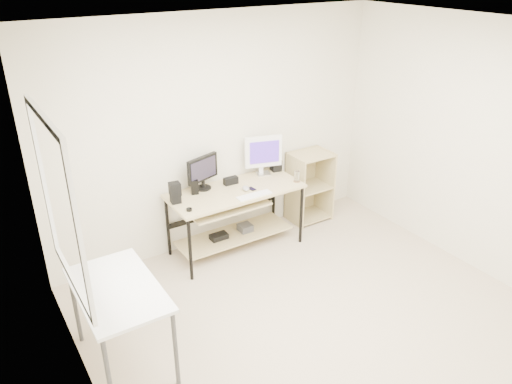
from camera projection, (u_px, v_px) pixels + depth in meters
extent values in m
cube|color=#C5B297|center=(328.00, 330.00, 4.55)|extent=(4.00, 4.00, 0.01)
cube|color=white|center=(352.00, 33.00, 3.43)|extent=(4.00, 4.00, 0.01)
cube|color=silver|center=(219.00, 134.00, 5.52)|extent=(4.00, 0.01, 2.60)
cube|color=silver|center=(86.00, 281.00, 3.03)|extent=(0.01, 4.00, 2.60)
cube|color=silver|center=(492.00, 154.00, 4.96)|extent=(0.01, 4.00, 2.60)
cube|color=white|center=(59.00, 206.00, 3.38)|extent=(0.01, 1.00, 1.20)
cube|color=#C8B67F|center=(235.00, 191.00, 5.50)|extent=(1.50, 0.65, 0.03)
cube|color=#C8B67F|center=(226.00, 205.00, 5.44)|extent=(0.90, 0.49, 0.02)
cube|color=#C8B67F|center=(234.00, 235.00, 5.79)|extent=(1.35, 0.46, 0.02)
cube|color=black|center=(222.00, 205.00, 5.40)|extent=(0.33, 0.22, 0.01)
cylinder|color=black|center=(244.00, 201.00, 5.49)|extent=(0.14, 0.01, 0.01)
cube|color=#404042|center=(245.00, 228.00, 5.84)|extent=(0.15, 0.15, 0.08)
cube|color=black|center=(219.00, 236.00, 5.67)|extent=(0.20, 0.12, 0.06)
cylinder|color=black|center=(190.00, 250.00, 5.10)|extent=(0.04, 0.04, 0.72)
cylinder|color=black|center=(168.00, 227.00, 5.53)|extent=(0.04, 0.04, 0.72)
cylinder|color=black|center=(301.00, 215.00, 5.78)|extent=(0.04, 0.04, 0.72)
cylinder|color=black|center=(274.00, 197.00, 6.22)|extent=(0.04, 0.04, 0.72)
cube|color=white|center=(117.00, 289.00, 3.88)|extent=(0.60, 1.00, 0.03)
cylinder|color=#404042|center=(109.00, 377.00, 3.57)|extent=(0.04, 0.04, 0.72)
cylinder|color=#404042|center=(75.00, 307.00, 4.27)|extent=(0.04, 0.04, 0.72)
cylinder|color=#404042|center=(176.00, 349.00, 3.82)|extent=(0.04, 0.04, 0.72)
cylinder|color=#404042|center=(134.00, 288.00, 4.52)|extent=(0.04, 0.04, 0.72)
cube|color=tan|center=(294.00, 191.00, 6.15)|extent=(0.02, 0.40, 0.90)
cube|color=tan|center=(325.00, 183.00, 6.39)|extent=(0.02, 0.40, 0.90)
cube|color=tan|center=(301.00, 181.00, 6.41)|extent=(0.50, 0.02, 0.90)
cube|color=tan|center=(308.00, 215.00, 6.45)|extent=(0.46, 0.38, 0.02)
cube|color=tan|center=(310.00, 187.00, 6.27)|extent=(0.46, 0.38, 0.02)
cube|color=tan|center=(311.00, 155.00, 6.08)|extent=(0.46, 0.38, 0.02)
cylinder|color=black|center=(203.00, 188.00, 5.51)|extent=(0.17, 0.17, 0.02)
cylinder|color=black|center=(203.00, 184.00, 5.49)|extent=(0.04, 0.04, 0.09)
cube|color=black|center=(202.00, 169.00, 5.41)|extent=(0.41, 0.17, 0.28)
cube|color=black|center=(204.00, 169.00, 5.39)|extent=(0.34, 0.11, 0.22)
cube|color=silver|center=(263.00, 174.00, 5.87)|extent=(0.16, 0.14, 0.01)
cylinder|color=silver|center=(263.00, 170.00, 5.85)|extent=(0.04, 0.04, 0.09)
cube|color=white|center=(263.00, 152.00, 5.75)|extent=(0.43, 0.17, 0.37)
cube|color=#4D29B4|center=(264.00, 152.00, 5.74)|extent=(0.36, 0.11, 0.29)
cube|color=white|center=(254.00, 195.00, 5.34)|extent=(0.40, 0.12, 0.01)
ellipsoid|color=#A8A8AD|center=(246.00, 188.00, 5.47)|extent=(0.11, 0.13, 0.04)
cube|color=black|center=(231.00, 181.00, 5.61)|extent=(0.16, 0.08, 0.08)
cube|color=black|center=(176.00, 199.00, 5.19)|extent=(0.11, 0.11, 0.09)
cube|color=black|center=(175.00, 189.00, 5.14)|extent=(0.12, 0.12, 0.13)
cube|color=black|center=(276.00, 165.00, 5.95)|extent=(0.13, 0.13, 0.14)
cube|color=black|center=(194.00, 187.00, 5.36)|extent=(0.09, 0.07, 0.16)
cylinder|color=black|center=(189.00, 210.00, 5.04)|extent=(0.07, 0.07, 0.02)
cube|color=black|center=(252.00, 189.00, 5.50)|extent=(0.07, 0.11, 0.01)
cylinder|color=olive|center=(297.00, 181.00, 5.68)|extent=(0.10, 0.10, 0.01)
cylinder|color=white|center=(297.00, 176.00, 5.66)|extent=(0.08, 0.08, 0.12)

